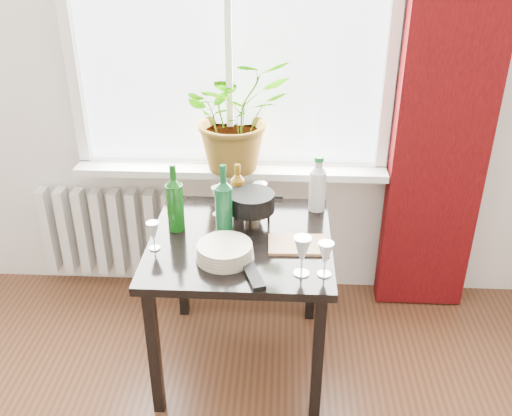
# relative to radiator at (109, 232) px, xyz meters

# --- Properties ---
(window) EXTENTS (1.72, 0.08, 1.62)m
(window) POSITION_rel_radiator_xyz_m (0.75, 0.04, 1.22)
(window) COLOR white
(window) RESTS_ON ground
(windowsill) EXTENTS (1.72, 0.20, 0.04)m
(windowsill) POSITION_rel_radiator_xyz_m (0.75, -0.03, 0.44)
(windowsill) COLOR silver
(windowsill) RESTS_ON ground
(curtain) EXTENTS (0.50, 0.12, 2.56)m
(curtain) POSITION_rel_radiator_xyz_m (1.87, -0.06, 0.92)
(curtain) COLOR #390506
(curtain) RESTS_ON ground
(radiator) EXTENTS (0.80, 0.10, 0.55)m
(radiator) POSITION_rel_radiator_xyz_m (0.00, 0.00, 0.00)
(radiator) COLOR silver
(radiator) RESTS_ON ground
(table) EXTENTS (0.85, 0.85, 0.74)m
(table) POSITION_rel_radiator_xyz_m (0.85, -0.63, 0.27)
(table) COLOR black
(table) RESTS_ON ground
(potted_plant) EXTENTS (0.70, 0.66, 0.62)m
(potted_plant) POSITION_rel_radiator_xyz_m (0.79, -0.05, 0.77)
(potted_plant) COLOR #386A1C
(potted_plant) RESTS_ON windowsill
(wine_bottle_left) EXTENTS (0.08, 0.08, 0.34)m
(wine_bottle_left) POSITION_rel_radiator_xyz_m (0.54, -0.56, 0.53)
(wine_bottle_left) COLOR #0D450E
(wine_bottle_left) RESTS_ON table
(wine_bottle_right) EXTENTS (0.09, 0.09, 0.36)m
(wine_bottle_right) POSITION_rel_radiator_xyz_m (0.77, -0.58, 0.54)
(wine_bottle_right) COLOR #0D4823
(wine_bottle_right) RESTS_ON table
(bottle_amber) EXTENTS (0.08, 0.08, 0.28)m
(bottle_amber) POSITION_rel_radiator_xyz_m (0.82, -0.39, 0.50)
(bottle_amber) COLOR brown
(bottle_amber) RESTS_ON table
(cleaning_bottle) EXTENTS (0.10, 0.10, 0.30)m
(cleaning_bottle) POSITION_rel_radiator_xyz_m (1.22, -0.32, 0.51)
(cleaning_bottle) COLOR silver
(cleaning_bottle) RESTS_ON table
(wineglass_front_right) EXTENTS (0.09, 0.09, 0.18)m
(wineglass_front_right) POSITION_rel_radiator_xyz_m (1.13, -0.91, 0.45)
(wineglass_front_right) COLOR silver
(wineglass_front_right) RESTS_ON table
(wineglass_far_right) EXTENTS (0.08, 0.08, 0.16)m
(wineglass_far_right) POSITION_rel_radiator_xyz_m (1.23, -0.91, 0.44)
(wineglass_far_right) COLOR white
(wineglass_far_right) RESTS_ON table
(wineglass_back_center) EXTENTS (0.07, 0.07, 0.17)m
(wineglass_back_center) POSITION_rel_radiator_xyz_m (0.93, -0.37, 0.44)
(wineglass_back_center) COLOR silver
(wineglass_back_center) RESTS_ON table
(wineglass_back_left) EXTENTS (0.07, 0.07, 0.16)m
(wineglass_back_left) POSITION_rel_radiator_xyz_m (0.72, -0.40, 0.44)
(wineglass_back_left) COLOR silver
(wineglass_back_left) RESTS_ON table
(wineglass_front_left) EXTENTS (0.06, 0.06, 0.14)m
(wineglass_front_left) POSITION_rel_radiator_xyz_m (0.47, -0.74, 0.43)
(wineglass_front_left) COLOR silver
(wineglass_front_left) RESTS_ON table
(plate_stack) EXTENTS (0.28, 0.28, 0.07)m
(plate_stack) POSITION_rel_radiator_xyz_m (0.79, -0.81, 0.39)
(plate_stack) COLOR #BCB49C
(plate_stack) RESTS_ON table
(fondue_pot) EXTENTS (0.26, 0.22, 0.17)m
(fondue_pot) POSITION_rel_radiator_xyz_m (0.89, -0.50, 0.45)
(fondue_pot) COLOR black
(fondue_pot) RESTS_ON table
(tv_remote) EXTENTS (0.11, 0.19, 0.02)m
(tv_remote) POSITION_rel_radiator_xyz_m (0.93, -0.96, 0.37)
(tv_remote) COLOR black
(tv_remote) RESTS_ON table
(cutting_board) EXTENTS (0.28, 0.18, 0.01)m
(cutting_board) POSITION_rel_radiator_xyz_m (1.12, -0.69, 0.37)
(cutting_board) COLOR #A7744B
(cutting_board) RESTS_ON table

